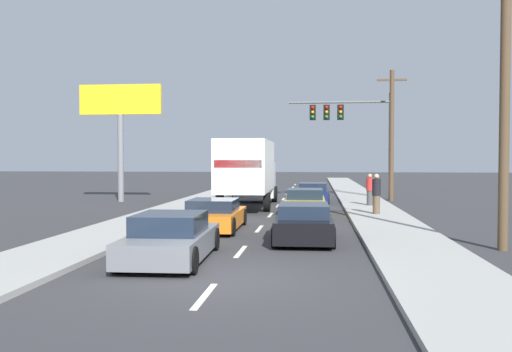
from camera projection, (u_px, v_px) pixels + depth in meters
The scene contains 16 objects.
ground_plane at pixel (285, 197), 36.77m from camera, with size 140.00×140.00×0.00m, color #333335.
sidewalk_right at pixel (365, 203), 31.26m from camera, with size 2.68×80.00×0.14m, color #9E9E99.
sidewalk_left at pixel (198, 202), 32.34m from camera, with size 2.68×80.00×0.14m, color #9E9E99.
lane_markings at pixel (278, 206), 30.25m from camera, with size 0.14×52.00×0.01m.
box_truck at pixel (248, 169), 29.21m from camera, with size 2.75×9.14×3.55m.
car_orange at pixel (214, 216), 19.98m from camera, with size 2.03×4.25×1.14m.
car_gray at pixel (171, 239), 13.95m from camera, with size 2.06×4.41×1.23m.
car_navy at pixel (313, 193), 32.60m from camera, with size 1.94×4.15×1.17m.
car_yellow at pixel (305, 204), 24.81m from camera, with size 1.93×4.60×1.24m.
car_black at pixel (304, 223), 17.25m from camera, with size 1.92×4.03×1.19m.
traffic_signal_mast at pixel (344, 120), 34.95m from camera, with size 6.56×0.69×6.82m.
utility_pole_near at pixel (505, 73), 15.37m from camera, with size 1.80×0.28×9.78m.
utility_pole_mid at pixel (392, 134), 33.62m from camera, with size 1.80×0.28×8.08m.
roadside_billboard at pixel (120, 115), 33.01m from camera, with size 5.09×0.36×7.12m.
pedestrian_near_corner at pixel (370, 190), 28.98m from camera, with size 0.38×0.38×1.67m.
pedestrian_mid_block at pixel (376, 194), 24.40m from camera, with size 0.38×0.38×1.80m.
Camera 1 is at (2.11, -11.70, 2.62)m, focal length 38.19 mm.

